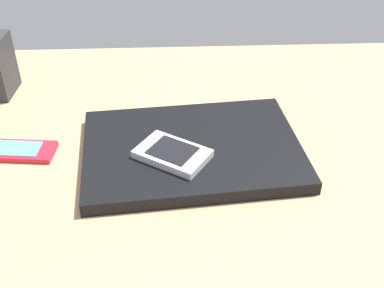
# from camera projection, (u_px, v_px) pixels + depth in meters

# --- Properties ---
(desk_surface) EXTENTS (1.20, 0.80, 0.03)m
(desk_surface) POSITION_uv_depth(u_px,v_px,m) (219.00, 168.00, 0.72)
(desk_surface) COLOR tan
(desk_surface) RESTS_ON ground
(laptop_closed) EXTENTS (0.33, 0.25, 0.02)m
(laptop_closed) POSITION_uv_depth(u_px,v_px,m) (192.00, 150.00, 0.72)
(laptop_closed) COLOR black
(laptop_closed) RESTS_ON desk_surface
(cell_phone_on_laptop) EXTENTS (0.12, 0.11, 0.01)m
(cell_phone_on_laptop) POSITION_uv_depth(u_px,v_px,m) (173.00, 154.00, 0.68)
(cell_phone_on_laptop) COLOR silver
(cell_phone_on_laptop) RESTS_ON laptop_closed
(cell_phone_on_desk) EXTENTS (0.11, 0.06, 0.01)m
(cell_phone_on_desk) POSITION_uv_depth(u_px,v_px,m) (18.00, 151.00, 0.72)
(cell_phone_on_desk) COLOR red
(cell_phone_on_desk) RESTS_ON desk_surface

